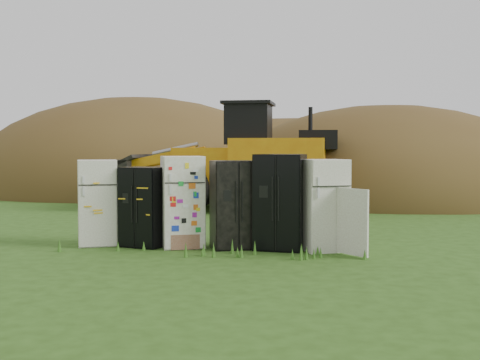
{
  "coord_description": "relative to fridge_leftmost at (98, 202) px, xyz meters",
  "views": [
    {
      "loc": [
        2.31,
        -12.25,
        2.07
      ],
      "look_at": [
        0.3,
        2.0,
        1.31
      ],
      "focal_mm": 45.0,
      "sensor_mm": 36.0,
      "label": 1
    }
  ],
  "objects": [
    {
      "name": "ground",
      "position": [
        2.5,
        -0.03,
        -0.91
      ],
      "size": [
        120.0,
        120.0,
        0.0
      ],
      "primitive_type": "plane",
      "color": "#274612",
      "rests_on": "ground"
    },
    {
      "name": "fridge_leftmost",
      "position": [
        0.0,
        0.0,
        0.0
      ],
      "size": [
        1.04,
        1.02,
        1.82
      ],
      "primitive_type": null,
      "rotation": [
        0.0,
        0.0,
        0.39
      ],
      "color": "white",
      "rests_on": "ground"
    },
    {
      "name": "fridge_black_side",
      "position": [
        1.06,
        -0.05,
        -0.07
      ],
      "size": [
        1.04,
        0.91,
        1.68
      ],
      "primitive_type": null,
      "rotation": [
        0.0,
        0.0,
        -0.29
      ],
      "color": "black",
      "rests_on": "ground"
    },
    {
      "name": "fridge_sticker",
      "position": [
        1.87,
        -0.02,
        0.04
      ],
      "size": [
        1.07,
        1.03,
        1.91
      ],
      "primitive_type": null,
      "rotation": [
        0.0,
        0.0,
        0.36
      ],
      "color": "white",
      "rests_on": "ground"
    },
    {
      "name": "fridge_dark_mid",
      "position": [
        2.97,
        0.0,
        -0.0
      ],
      "size": [
        1.14,
        1.04,
        1.82
      ],
      "primitive_type": null,
      "rotation": [
        0.0,
        0.0,
        0.36
      ],
      "color": "black",
      "rests_on": "ground"
    },
    {
      "name": "fridge_black_right",
      "position": [
        3.92,
        -0.02,
        0.06
      ],
      "size": [
        1.07,
        0.93,
        1.95
      ],
      "primitive_type": null,
      "rotation": [
        0.0,
        0.0,
        -0.13
      ],
      "color": "black",
      "rests_on": "ground"
    },
    {
      "name": "fridge_open_door",
      "position": [
        4.8,
        -0.05,
        0.01
      ],
      "size": [
        1.08,
        1.04,
        1.85
      ],
      "primitive_type": null,
      "rotation": [
        0.0,
        0.0,
        0.41
      ],
      "color": "white",
      "rests_on": "ground"
    },
    {
      "name": "wheel_loader",
      "position": [
        1.4,
        7.6,
        0.89
      ],
      "size": [
        7.52,
        3.18,
        3.61
      ],
      "primitive_type": null,
      "rotation": [
        0.0,
        0.0,
        -0.02
      ],
      "color": "orange",
      "rests_on": "ground"
    },
    {
      "name": "dirt_mound_right",
      "position": [
        7.21,
        12.22,
        -0.91
      ],
      "size": [
        14.21,
        10.42,
        7.59
      ],
      "primitive_type": "ellipsoid",
      "color": "#4A3417",
      "rests_on": "ground"
    },
    {
      "name": "dirt_mound_left",
      "position": [
        -4.13,
        15.35,
        -0.91
      ],
      "size": [
        16.59,
        12.44,
        8.99
      ],
      "primitive_type": "ellipsoid",
      "color": "#4A3417",
      "rests_on": "ground"
    },
    {
      "name": "dirt_mound_back",
      "position": [
        3.23,
        18.38,
        -0.91
      ],
      "size": [
        20.13,
        13.42,
        7.23
      ],
      "primitive_type": "ellipsoid",
      "color": "#4A3417",
      "rests_on": "ground"
    }
  ]
}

